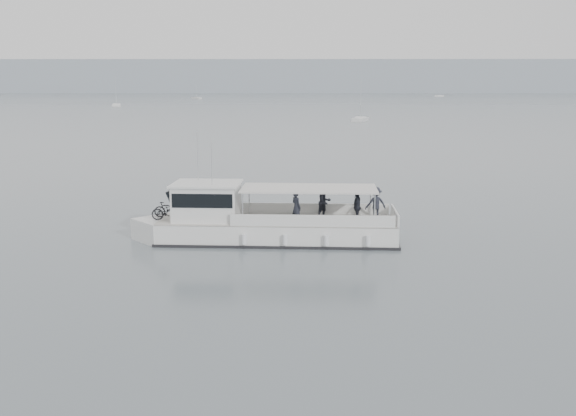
{
  "coord_description": "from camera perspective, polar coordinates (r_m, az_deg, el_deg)",
  "views": [
    {
      "loc": [
        -4.35,
        -26.73,
        7.32
      ],
      "look_at": [
        -4.51,
        2.9,
        1.6
      ],
      "focal_mm": 40.0,
      "sensor_mm": 36.0,
      "label": 1
    }
  ],
  "objects": [
    {
      "name": "tour_boat",
      "position": [
        30.43,
        -3.03,
        -1.32
      ],
      "size": [
        12.78,
        3.75,
        5.33
      ],
      "rotation": [
        0.0,
        0.0,
        -0.05
      ],
      "color": "silver",
      "rests_on": "ground"
    },
    {
      "name": "headland",
      "position": [
        586.78,
        0.74,
        11.58
      ],
      "size": [
        1400.0,
        90.0,
        28.0
      ],
      "primitive_type": "cube",
      "color": "#939EA8",
      "rests_on": "ground"
    },
    {
      "name": "ground",
      "position": [
        28.05,
        9.24,
        -4.34
      ],
      "size": [
        1400.0,
        1400.0,
        0.0
      ],
      "primitive_type": "plane",
      "color": "#535B62",
      "rests_on": "ground"
    },
    {
      "name": "moored_fleet",
      "position": [
        249.16,
        -11.93,
        9.09
      ],
      "size": [
        417.98,
        328.47,
        10.92
      ],
      "color": "silver",
      "rests_on": "ground"
    }
  ]
}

